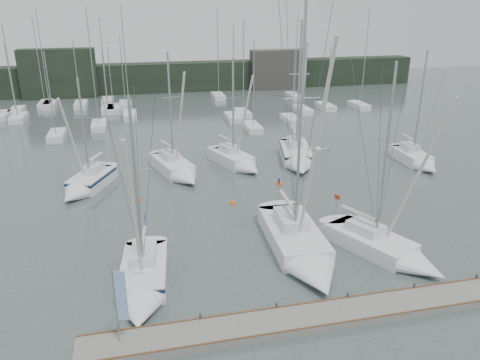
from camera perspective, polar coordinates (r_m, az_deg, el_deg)
name	(u,v)px	position (r m, az deg, el deg)	size (l,w,h in m)	color
ground	(288,269)	(29.25, 5.87, -10.74)	(160.00, 160.00, 0.00)	#455451
dock	(319,317)	(25.30, 9.62, -16.09)	(24.00, 2.00, 0.40)	slate
far_treeline	(179,77)	(86.79, -7.49, 12.37)	(90.00, 4.00, 5.00)	black
far_building_left	(59,74)	(84.98, -21.22, 12.00)	(12.00, 3.00, 8.00)	black
far_building_right	(278,69)	(88.30, 4.63, 13.28)	(10.00, 3.00, 7.00)	#3B3836
mast_forest	(159,110)	(69.54, -9.80, 8.41)	(53.25, 25.70, 14.84)	silver
sailboat_near_left	(142,285)	(27.21, -11.81, -12.46)	(3.40, 8.21, 11.84)	silver
sailboat_near_center	(303,252)	(29.95, 7.70, -8.73)	(3.70, 11.01, 16.94)	silver
sailboat_near_right	(393,252)	(31.35, 18.12, -8.37)	(5.87, 8.54, 13.10)	silver
sailboat_mid_a	(85,185)	(42.22, -18.35, -0.55)	(5.08, 7.40, 10.35)	silver
sailboat_mid_b	(178,170)	(43.87, -7.56, 1.17)	(4.65, 8.41, 11.99)	silver
sailboat_mid_c	(239,162)	(45.72, -0.17, 2.19)	(4.68, 7.42, 11.18)	silver
sailboat_mid_d	(297,158)	(47.09, 7.00, 2.71)	(4.66, 9.16, 14.64)	silver
sailboat_mid_e	(418,161)	(49.48, 20.85, 2.22)	(2.53, 6.84, 11.78)	silver
buoy_a	(233,204)	(37.82, -0.87, -2.90)	(0.48, 0.48, 0.48)	#ED5715
buoy_b	(279,184)	(41.97, 4.84, -0.48)	(0.63, 0.63, 0.63)	#ED5715
buoy_c	(138,201)	(39.28, -12.31, -2.46)	(0.53, 0.53, 0.53)	#ED5715
dock_banner	(119,300)	(22.49, -14.50, -13.97)	(0.58, 0.19, 3.89)	#94979C
seagull	(318,149)	(24.83, 9.52, 3.78)	(1.02, 0.57, 0.21)	white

